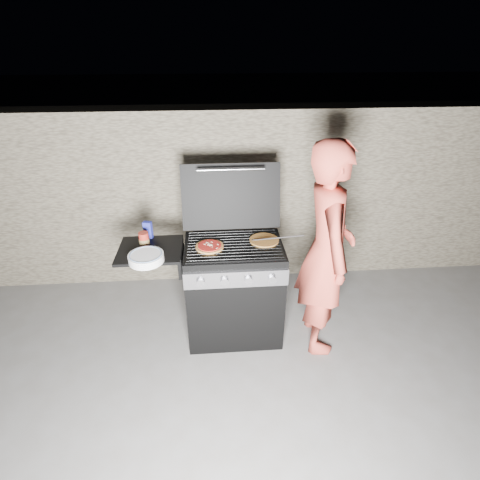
{
  "coord_description": "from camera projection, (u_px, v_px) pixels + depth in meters",
  "views": [
    {
      "loc": [
        -0.15,
        -2.61,
        2.4
      ],
      "look_at": [
        0.05,
        0.0,
        0.95
      ],
      "focal_mm": 28.0,
      "sensor_mm": 36.0,
      "label": 1
    }
  ],
  "objects": [
    {
      "name": "stone_wall",
      "position": [
        228.0,
        196.0,
        3.94
      ],
      "size": [
        8.0,
        0.35,
        1.8
      ],
      "primitive_type": "cube",
      "color": "gray",
      "rests_on": "ground"
    },
    {
      "name": "plate_stack",
      "position": [
        146.0,
        258.0,
        2.79
      ],
      "size": [
        0.32,
        0.32,
        0.06
      ],
      "primitive_type": "cylinder",
      "rotation": [
        0.0,
        0.0,
        -0.27
      ],
      "color": "white",
      "rests_on": "gas_grill"
    },
    {
      "name": "tongs",
      "position": [
        277.0,
        238.0,
        3.02
      ],
      "size": [
        0.43,
        0.1,
        0.09
      ],
      "primitive_type": "cylinder",
      "rotation": [
        0.0,
        1.4,
        -0.2
      ],
      "color": "black",
      "rests_on": "gas_grill"
    },
    {
      "name": "pizza_plain",
      "position": [
        264.0,
        240.0,
        3.06
      ],
      "size": [
        0.25,
        0.25,
        0.01
      ],
      "primitive_type": "cylinder",
      "rotation": [
        0.0,
        0.0,
        0.05
      ],
      "color": "#CF8F44",
      "rests_on": "gas_grill"
    },
    {
      "name": "blue_carton",
      "position": [
        148.0,
        230.0,
        3.1
      ],
      "size": [
        0.08,
        0.05,
        0.15
      ],
      "primitive_type": "cube",
      "rotation": [
        0.0,
        0.0,
        -0.25
      ],
      "color": "#212796",
      "rests_on": "gas_grill"
    },
    {
      "name": "person",
      "position": [
        326.0,
        251.0,
        2.95
      ],
      "size": [
        0.47,
        0.68,
        1.79
      ],
      "primitive_type": "imported",
      "rotation": [
        0.0,
        0.0,
        1.51
      ],
      "color": "#C94737",
      "rests_on": "ground"
    },
    {
      "name": "ground",
      "position": [
        235.0,
        330.0,
        3.46
      ],
      "size": [
        50.0,
        50.0,
        0.0
      ],
      "primitive_type": "plane",
      "color": "#5C5853"
    },
    {
      "name": "pizza_topped",
      "position": [
        210.0,
        246.0,
        2.97
      ],
      "size": [
        0.25,
        0.25,
        0.02
      ],
      "primitive_type": null,
      "rotation": [
        0.0,
        0.0,
        0.13
      ],
      "color": "tan",
      "rests_on": "gas_grill"
    },
    {
      "name": "gas_grill",
      "position": [
        205.0,
        291.0,
        3.22
      ],
      "size": [
        1.34,
        0.79,
        0.91
      ],
      "primitive_type": null,
      "color": "black",
      "rests_on": "ground"
    },
    {
      "name": "sauce_jar",
      "position": [
        144.0,
        240.0,
        2.98
      ],
      "size": [
        0.09,
        0.09,
        0.12
      ],
      "primitive_type": "cylinder",
      "rotation": [
        0.0,
        0.0,
        0.22
      ],
      "color": "#A4281C",
      "rests_on": "gas_grill"
    }
  ]
}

